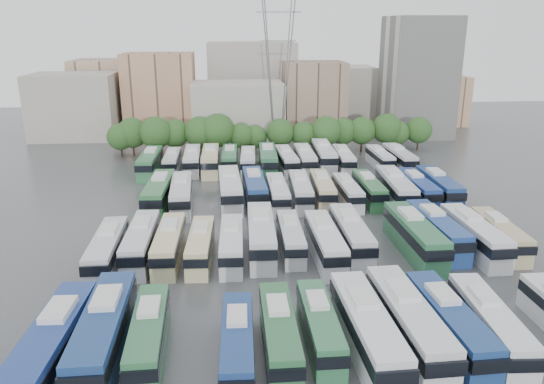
{
  "coord_description": "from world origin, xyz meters",
  "views": [
    {
      "loc": [
        -8.47,
        -58.83,
        24.07
      ],
      "look_at": [
        -2.82,
        7.73,
        3.0
      ],
      "focal_mm": 35.0,
      "sensor_mm": 36.0,
      "label": 1
    }
  ],
  "objects": [
    {
      "name": "ground",
      "position": [
        0.0,
        0.0,
        0.0
      ],
      "size": [
        220.0,
        220.0,
        0.0
      ],
      "primitive_type": "plane",
      "color": "#424447",
      "rests_on": "ground"
    },
    {
      "name": "tree_line",
      "position": [
        -1.45,
        42.07,
        4.31
      ],
      "size": [
        63.5,
        7.54,
        8.18
      ],
      "color": "black",
      "rests_on": "ground"
    },
    {
      "name": "city_buildings",
      "position": [
        -7.46,
        71.86,
        7.87
      ],
      "size": [
        102.0,
        35.0,
        20.0
      ],
      "color": "#9E998E",
      "rests_on": "ground"
    },
    {
      "name": "apartment_tower",
      "position": [
        34.0,
        58.0,
        13.0
      ],
      "size": [
        14.0,
        14.0,
        26.0
      ],
      "primitive_type": "cube",
      "color": "silver",
      "rests_on": "ground"
    },
    {
      "name": "electricity_pylon",
      "position": [
        2.0,
        50.0,
        18.66
      ],
      "size": [
        9.0,
        6.91,
        33.83
      ],
      "color": "slate",
      "rests_on": "ground"
    },
    {
      "name": "bus_r0_s0",
      "position": [
        -21.38,
        -24.52,
        2.07
      ],
      "size": [
        3.55,
        13.58,
        4.22
      ],
      "rotation": [
        0.0,
        0.0,
        -0.05
      ],
      "color": "navy",
      "rests_on": "ground"
    },
    {
      "name": "bus_r0_s1",
      "position": [
        -18.1,
        -23.16,
        2.11
      ],
      "size": [
        3.16,
        13.73,
        4.3
      ],
      "rotation": [
        0.0,
        0.0,
        0.01
      ],
      "color": "navy",
      "rests_on": "ground"
    },
    {
      "name": "bus_r0_s2",
      "position": [
        -14.81,
        -23.28,
        1.74
      ],
      "size": [
        2.84,
        11.4,
        3.55
      ],
      "rotation": [
        0.0,
        0.0,
        0.03
      ],
      "color": "#2F6E43",
      "rests_on": "ground"
    },
    {
      "name": "bus_r0_s4",
      "position": [
        -8.15,
        -24.91,
        1.68
      ],
      "size": [
        2.69,
        10.98,
        3.42
      ],
      "rotation": [
        0.0,
        0.0,
        -0.03
      ],
      "color": "navy",
      "rests_on": "ground"
    },
    {
      "name": "bus_r0_s5",
      "position": [
        -4.95,
        -23.87,
        1.75
      ],
      "size": [
        2.52,
        11.39,
        3.57
      ],
      "rotation": [
        0.0,
        0.0,
        -0.0
      ],
      "color": "#2C663B",
      "rests_on": "ground"
    },
    {
      "name": "bus_r0_s6",
      "position": [
        -1.68,
        -23.0,
        1.66
      ],
      "size": [
        2.37,
        10.8,
        3.39
      ],
      "rotation": [
        0.0,
        0.0,
        0.0
      ],
      "color": "#317349",
      "rests_on": "ground"
    },
    {
      "name": "bus_r0_s7",
      "position": [
        1.69,
        -24.36,
        2.04
      ],
      "size": [
        3.31,
        13.32,
        4.15
      ],
      "rotation": [
        0.0,
        0.0,
        0.03
      ],
      "color": "white",
      "rests_on": "ground"
    },
    {
      "name": "bus_r0_s8",
      "position": [
        5.13,
        -23.68,
        2.07
      ],
      "size": [
        3.39,
        13.53,
        4.22
      ],
      "rotation": [
        0.0,
        0.0,
        0.03
      ],
      "color": "silver",
      "rests_on": "ground"
    },
    {
      "name": "bus_r0_s9",
      "position": [
        8.33,
        -23.89,
        1.91
      ],
      "size": [
        3.23,
        12.5,
        3.89
      ],
      "rotation": [
        0.0,
        0.0,
        0.04
      ],
      "color": "navy",
      "rests_on": "ground"
    },
    {
      "name": "bus_r0_s10",
      "position": [
        11.51,
        -24.13,
        1.84
      ],
      "size": [
        3.22,
        12.06,
        3.75
      ],
      "rotation": [
        0.0,
        0.0,
        -0.05
      ],
      "color": "silver",
      "rests_on": "ground"
    },
    {
      "name": "bus_r1_s0",
      "position": [
        -21.22,
        -7.05,
        1.87
      ],
      "size": [
        2.85,
        12.16,
        3.8
      ],
      "rotation": [
        0.0,
        0.0,
        0.02
      ],
      "color": "silver",
      "rests_on": "ground"
    },
    {
      "name": "bus_r1_s1",
      "position": [
        -18.03,
        -5.38,
        1.9
      ],
      "size": [
        2.74,
        12.36,
        3.87
      ],
      "rotation": [
        0.0,
        0.0,
        -0.0
      ],
      "color": "silver",
      "rests_on": "ground"
    },
    {
      "name": "bus_r1_s2",
      "position": [
        -15.01,
        -5.88,
        1.81
      ],
      "size": [
        2.81,
        11.82,
        3.69
      ],
      "rotation": [
        0.0,
        0.0,
        -0.02
      ],
      "color": "beige",
      "rests_on": "ground"
    },
    {
      "name": "bus_r1_s3",
      "position": [
        -11.66,
        -6.33,
        1.7
      ],
      "size": [
        2.85,
        11.15,
        3.47
      ],
      "rotation": [
        0.0,
        0.0,
        -0.04
      ],
      "color": "beige",
      "rests_on": "ground"
    },
    {
      "name": "bus_r1_s4",
      "position": [
        -8.35,
        -6.29,
        1.74
      ],
      "size": [
        2.77,
        11.38,
        3.55
      ],
      "rotation": [
        0.0,
        0.0,
        -0.03
      ],
      "color": "silver",
      "rests_on": "ground"
    },
    {
      "name": "bus_r1_s5",
      "position": [
        -5.08,
        -4.71,
        2.03
      ],
      "size": [
        3.25,
        13.27,
        4.14
      ],
      "rotation": [
        0.0,
        0.0,
        -0.03
      ],
      "color": "silver",
      "rests_on": "ground"
    },
    {
      "name": "bus_r1_s6",
      "position": [
        -1.82,
        -4.81,
        1.67
      ],
      "size": [
        2.5,
        10.9,
        3.41
      ],
      "rotation": [
        0.0,
        0.0,
        -0.01
      ],
      "color": "silver",
      "rests_on": "ground"
    },
    {
      "name": "bus_r1_s7",
      "position": [
        1.63,
        -7.03,
        1.9
      ],
      "size": [
        2.84,
        12.34,
        3.86
      ],
      "rotation": [
        0.0,
        0.0,
        0.01
      ],
      "color": "silver",
      "rests_on": "ground"
    },
    {
      "name": "bus_r1_s8",
      "position": [
        4.88,
        -5.16,
        1.93
      ],
      "size": [
        2.77,
        12.54,
        3.93
      ],
      "rotation": [
        0.0,
        0.0,
        -0.0
      ],
      "color": "silver",
      "rests_on": "ground"
    },
    {
      "name": "bus_r1_s10",
      "position": [
        11.67,
        -6.33,
        2.09
      ],
      "size": [
        3.22,
        13.6,
        4.25
      ],
      "rotation": [
        0.0,
        0.0,
        0.02
      ],
      "color": "#2D6A44",
      "rests_on": "ground"
    },
    {
      "name": "bus_r1_s11",
      "position": [
        14.84,
        -4.73,
        1.96
      ],
      "size": [
        3.31,
        12.86,
        4.0
      ],
      "rotation": [
        0.0,
        0.0,
        0.04
      ],
      "color": "navy",
      "rests_on": "ground"
    },
    {
      "name": "bus_r1_s12",
      "position": [
        18.35,
        -6.53,
        1.97
      ],
      "size": [
        3.05,
        12.82,
        4.0
      ],
      "rotation": [
        0.0,
        0.0,
        0.02
      ],
      "color": "silver",
      "rests_on": "ground"
    },
    {
      "name": "bus_r1_s13",
      "position": [
        21.6,
        -6.1,
        1.73
      ],
      "size": [
        2.89,
        11.33,
        3.53
      ],
      "rotation": [
        0.0,
        0.0,
        -0.04
      ],
      "color": "tan",
      "rests_on": "ground"
    },
    {
      "name": "bus_r2_s1",
      "position": [
        -18.11,
        11.77,
        2.04
      ],
      "size": [
        3.36,
        13.37,
        4.16
      ],
      "rotation": [
        0.0,
        0.0,
        -0.04
      ],
      "color": "#31733E",
      "rests_on": "ground"
    },
    {
      "name": "bus_r2_s2",
      "position": [
        -15.01,
        11.07,
        1.97
      ],
      "size": [
        3.34,
        12.89,
        4.01
      ],
      "rotation": [
        0.0,
        0.0,
        0.04
      ],
      "color": "silver",
      "rests_on": "ground"
    },
    {
      "name": "bus_r2_s4",
      "position": [
        -8.34,
        12.68,
        2.1
      ],
      "size": [
        3.43,
        13.71,
        4.27
      ],
      "rotation": [
        0.0,
        0.0,
        0.03
      ],
      "color": "silver",
      "rests_on": "ground"
    },
    {
      "name": "bus_r2_s5",
      "position": [
        -4.87,
        13.14,
        1.98
      ],
      "size": [
        3.13,
        12.91,
        4.03
      ],
      "rotation": [
        0.0,
        0.0,
        0.03
      ],
      "color": "navy",
      "rests_on": "ground"
    },
    {
      "name": "bus_r2_s6",
      "position": [
        -1.77,
        11.02,
        1.78
      ],
      "size": [
        2.57,
        11.57,
        3.63
      ],
      "rotation": [
        0.0,
        0.0,
        0.0
      ],
      "color": "silver",
      "rests_on": "ground"
    },
    {
      "name": "bus_r2_s7",
      "position": [
        1.56,
        11.74,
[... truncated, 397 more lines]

